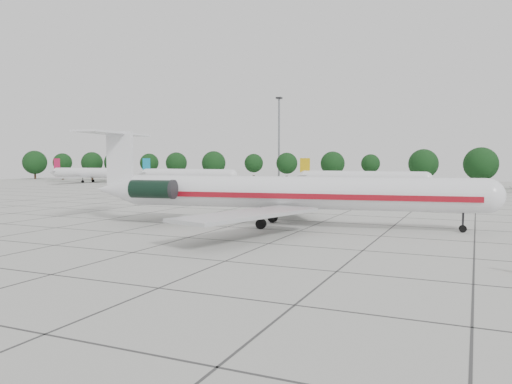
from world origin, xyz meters
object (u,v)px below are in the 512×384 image
main_airliner (273,192)px  bg_airliner_a (90,173)px  bg_airliner_c (361,178)px  bg_airliner_b (187,175)px  floodlight_mast (279,135)px

main_airliner → bg_airliner_a: 111.75m
main_airliner → bg_airliner_c: bearing=84.5°
bg_airliner_b → bg_airliner_c: bearing=-5.3°
floodlight_mast → main_airliner: bearing=-69.1°
main_airliner → floodlight_mast: 96.15m
bg_airliner_a → bg_airliner_b: (35.63, -1.93, 0.00)m
main_airliner → bg_airliner_c: 62.63m
floodlight_mast → bg_airliner_c: bearing=-41.5°
main_airliner → floodlight_mast: (-34.09, 89.28, 10.62)m
main_airliner → floodlight_mast: size_ratio=1.73×
main_airliner → floodlight_mast: bearing=101.9°
bg_airliner_c → bg_airliner_b: bearing=174.7°
floodlight_mast → bg_airliner_b: bearing=-129.3°
bg_airliner_a → bg_airliner_b: same height
bg_airliner_a → floodlight_mast: bearing=20.7°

